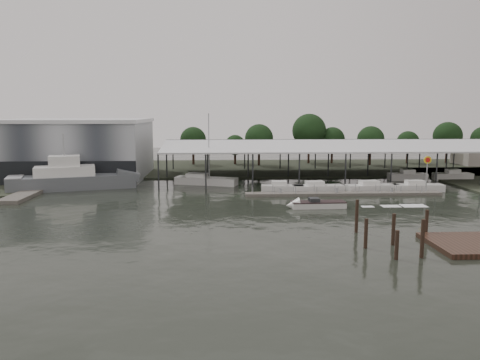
{
  "coord_description": "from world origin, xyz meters",
  "views": [
    {
      "loc": [
        -2.65,
        -54.97,
        11.85
      ],
      "look_at": [
        0.17,
        8.49,
        2.5
      ],
      "focal_mm": 35.0,
      "sensor_mm": 36.0,
      "label": 1
    }
  ],
  "objects_px": {
    "grey_trawler": "(74,179)",
    "white_sailboat": "(205,181)",
    "speedboat_underway": "(313,205)",
    "shell_fuel_sign": "(427,167)"
  },
  "relations": [
    {
      "from": "white_sailboat",
      "to": "grey_trawler",
      "type": "bearing_deg",
      "value": -152.25
    },
    {
      "from": "speedboat_underway",
      "to": "shell_fuel_sign",
      "type": "bearing_deg",
      "value": -157.22
    },
    {
      "from": "shell_fuel_sign",
      "to": "grey_trawler",
      "type": "relative_size",
      "value": 0.28
    },
    {
      "from": "shell_fuel_sign",
      "to": "grey_trawler",
      "type": "xyz_separation_m",
      "value": [
        -52.01,
        7.17,
        -2.35
      ]
    },
    {
      "from": "white_sailboat",
      "to": "speedboat_underway",
      "type": "distance_m",
      "value": 23.77
    },
    {
      "from": "grey_trawler",
      "to": "white_sailboat",
      "type": "bearing_deg",
      "value": -6.6
    },
    {
      "from": "grey_trawler",
      "to": "speedboat_underway",
      "type": "distance_m",
      "value": 37.48
    },
    {
      "from": "grey_trawler",
      "to": "shell_fuel_sign",
      "type": "bearing_deg",
      "value": -24.28
    },
    {
      "from": "grey_trawler",
      "to": "speedboat_underway",
      "type": "bearing_deg",
      "value": -41.34
    },
    {
      "from": "grey_trawler",
      "to": "speedboat_underway",
      "type": "relative_size",
      "value": 1.07
    }
  ]
}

